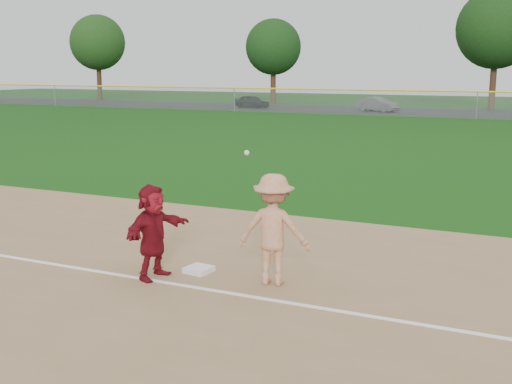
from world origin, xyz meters
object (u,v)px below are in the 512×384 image
at_px(car_left, 252,101).
at_px(car_mid, 378,104).
at_px(first_base, 199,270).
at_px(base_runner, 153,231).

xyz_separation_m(car_left, car_mid, (12.05, -0.08, 0.01)).
bearing_deg(car_left, first_base, -140.69).
distance_m(base_runner, car_mid, 46.09).
height_order(car_left, car_mid, car_mid).
distance_m(car_left, car_mid, 12.05).
relative_size(base_runner, car_mid, 0.46).
relative_size(first_base, base_runner, 0.26).
bearing_deg(car_left, base_runner, -141.58).
relative_size(first_base, car_mid, 0.12).
bearing_deg(car_left, car_mid, -75.30).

